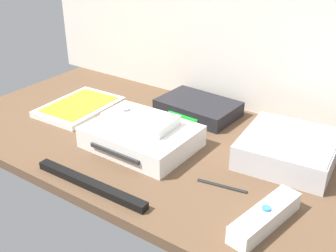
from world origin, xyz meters
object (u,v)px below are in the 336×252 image
object	(u,v)px
game_case	(79,107)
sensor_bar	(90,184)
remote_wand	(265,217)
remote_classic_pad	(141,119)
stylus_pen	(222,185)
network_router	(198,108)
game_console	(142,136)
mini_computer	(288,149)

from	to	relation	value
game_case	sensor_bar	distance (cm)	33.36
remote_wand	sensor_bar	bearing A→B (deg)	-154.06
remote_classic_pad	stylus_pen	world-z (taller)	remote_classic_pad
network_router	stylus_pen	size ratio (longest dim) A/B	2.07
game_console	game_case	world-z (taller)	game_console
network_router	remote_wand	distance (cm)	40.41
game_console	mini_computer	xyz separation A→B (cm)	(26.53, 11.38, 0.44)
game_console	sensor_bar	world-z (taller)	game_console
stylus_pen	mini_computer	bearing A→B (deg)	67.08
remote_classic_pad	stylus_pen	distance (cm)	22.45
game_console	mini_computer	size ratio (longest dim) A/B	1.15
remote_classic_pad	stylus_pen	bearing A→B (deg)	-13.60
game_case	network_router	world-z (taller)	network_router
game_console	game_case	bearing A→B (deg)	167.74
game_console	remote_wand	world-z (taller)	game_console
game_case	stylus_pen	size ratio (longest dim) A/B	2.17
network_router	game_console	bearing A→B (deg)	-91.33
remote_classic_pad	sensor_bar	xyz separation A→B (cm)	(2.77, -17.85, -4.71)
remote_wand	sensor_bar	world-z (taller)	remote_wand
game_case	sensor_bar	world-z (taller)	game_case
mini_computer	game_case	world-z (taller)	mini_computer
mini_computer	remote_wand	bearing A→B (deg)	-78.72
remote_wand	sensor_bar	distance (cm)	29.94
game_case	sensor_bar	bearing A→B (deg)	-43.65
mini_computer	sensor_bar	distance (cm)	37.50
game_case	stylus_pen	world-z (taller)	game_case
network_router	sensor_bar	size ratio (longest dim) A/B	0.78
remote_classic_pad	sensor_bar	size ratio (longest dim) A/B	0.61
network_router	remote_classic_pad	world-z (taller)	remote_classic_pad
remote_wand	stylus_pen	world-z (taller)	remote_wand
stylus_pen	network_router	bearing A→B (deg)	129.38
game_case	remote_wand	size ratio (longest dim) A/B	1.28
mini_computer	sensor_bar	bearing A→B (deg)	-131.54
game_case	remote_wand	xyz separation A→B (cm)	(53.87, -13.93, 0.75)
mini_computer	remote_classic_pad	bearing A→B (deg)	-159.76
mini_computer	remote_wand	distance (cm)	20.36
game_console	stylus_pen	distance (cm)	20.68
mini_computer	game_case	bearing A→B (deg)	-173.14
game_case	mini_computer	bearing A→B (deg)	4.53
remote_classic_pad	game_case	bearing A→B (deg)	167.59
stylus_pen	remote_classic_pad	bearing A→B (deg)	168.19
game_console	remote_classic_pad	world-z (taller)	remote_classic_pad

